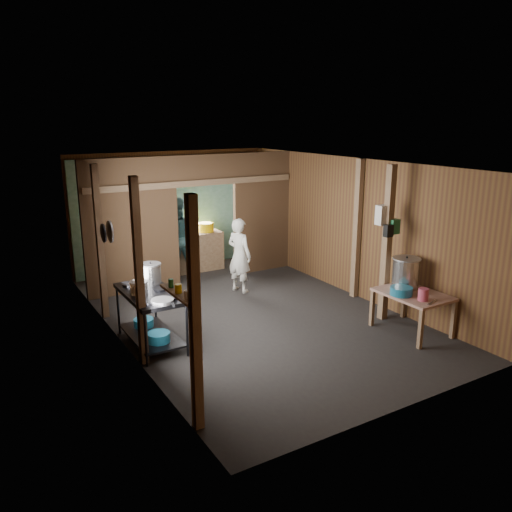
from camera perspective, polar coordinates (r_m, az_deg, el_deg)
floor at (r=9.02m, az=-0.66°, el=-6.47°), size 4.50×7.00×0.00m
ceiling at (r=8.41m, az=-0.71°, el=10.22°), size 4.50×7.00×0.00m
wall_back at (r=11.72m, az=-9.35°, el=5.03°), size 4.50×0.00×2.60m
wall_front at (r=5.99m, az=16.49°, el=-5.28°), size 4.50×0.00×2.60m
wall_left at (r=7.78m, az=-15.17°, el=-0.48°), size 0.00×7.00×2.60m
wall_right at (r=9.92m, az=10.65°, el=3.13°), size 0.00×7.00×2.60m
partition_left at (r=10.08m, az=-13.61°, el=3.16°), size 1.85×0.10×2.60m
partition_right at (r=11.26m, az=0.62°, el=4.82°), size 1.35×0.10×2.60m
partition_header at (r=10.50m, az=-5.63°, el=9.50°), size 1.30×0.10×0.60m
turquoise_panel at (r=11.67m, az=-9.23°, el=4.74°), size 4.40×0.06×2.50m
back_counter at (r=11.52m, az=-6.77°, el=0.49°), size 1.20×0.50×0.85m
wall_clock at (r=11.63m, az=-8.14°, el=7.99°), size 0.20×0.03×0.20m
post_left_a at (r=5.46m, az=-6.79°, el=-6.74°), size 0.10×0.12×2.60m
post_left_b at (r=7.06m, az=-12.81°, el=-1.91°), size 0.10×0.12×2.60m
post_left_c at (r=8.92m, az=-16.88°, el=1.38°), size 0.10×0.12×2.60m
post_right at (r=9.72m, az=11.11°, el=2.87°), size 0.10×0.12×2.60m
post_free at (r=8.73m, az=14.28°, el=1.27°), size 0.12×0.12×2.60m
cross_beam at (r=10.37m, az=-6.74°, el=8.01°), size 4.40×0.12×0.12m
pan_lid_big at (r=8.08m, az=-15.86°, el=2.61°), size 0.03×0.34×0.34m
pan_lid_small at (r=8.48m, az=-16.53°, el=2.45°), size 0.03×0.30×0.30m
wall_shelf at (r=5.87m, az=-8.56°, el=-4.18°), size 0.14×0.80×0.03m
jar_white at (r=5.63m, az=-7.61°, el=-4.30°), size 0.07×0.07×0.10m
jar_yellow at (r=5.85m, az=-8.59°, el=-3.58°), size 0.08×0.08×0.10m
jar_green at (r=6.04m, az=-9.39°, el=-2.99°), size 0.06×0.06×0.10m
bag_white at (r=8.65m, az=13.88°, el=4.43°), size 0.22×0.15×0.32m
bag_green at (r=8.67m, az=15.02°, el=3.17°), size 0.16×0.12×0.24m
bag_black at (r=8.57m, az=14.43°, el=2.73°), size 0.14×0.10×0.20m
gas_range at (r=7.90m, az=-11.55°, el=-6.78°), size 0.72×1.41×0.83m
prep_table at (r=8.57m, az=16.84°, el=-6.00°), size 0.80×1.10×0.65m
stove_pot_large at (r=8.11m, az=-11.57°, el=-1.96°), size 0.41×0.41×0.34m
stove_pot_med at (r=7.63m, az=-12.83°, el=-3.56°), size 0.33×0.33×0.23m
frying_pan at (r=7.27m, az=-10.33°, el=-4.93°), size 0.44×0.60×0.07m
blue_tub_front at (r=7.70m, az=-10.71°, el=-8.82°), size 0.33×0.33×0.14m
blue_tub_back at (r=8.28m, az=-12.31°, el=-7.20°), size 0.31×0.31×0.12m
stock_pot at (r=8.62m, az=16.23°, el=-1.87°), size 0.55×0.55×0.52m
wash_basin at (r=8.31m, az=15.77°, el=-3.75°), size 0.42×0.42×0.13m
pink_bucket at (r=8.15m, az=18.02°, el=-4.07°), size 0.18×0.18×0.19m
knife at (r=8.13m, az=18.92°, el=-4.86°), size 0.30×0.12×0.01m
yellow_tub at (r=11.51m, az=-5.57°, el=3.19°), size 0.35×0.35×0.20m
red_cup at (r=11.28m, az=-8.35°, el=2.70°), size 0.12×0.12×0.14m
cook at (r=9.97m, az=-1.85°, el=0.07°), size 0.52×0.62×1.46m
worker_back at (r=11.08m, az=-8.82°, el=2.08°), size 0.89×0.73×1.70m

